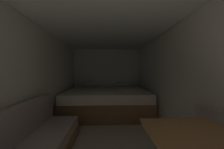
{
  "coord_description": "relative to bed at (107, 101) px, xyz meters",
  "views": [
    {
      "loc": [
        0.01,
        -0.39,
        1.27
      ],
      "look_at": [
        0.12,
        2.61,
        1.2
      ],
      "focal_mm": 21.18,
      "sensor_mm": 36.0,
      "label": 1
    }
  ],
  "objects": [
    {
      "name": "ground_plane",
      "position": [
        0.0,
        -1.66,
        -0.36
      ],
      "size": [
        7.34,
        7.34,
        0.0
      ],
      "primitive_type": "plane",
      "color": "#B2A893"
    },
    {
      "name": "wall_left",
      "position": [
        -1.29,
        -1.66,
        0.71
      ],
      "size": [
        0.05,
        5.34,
        2.13
      ],
      "primitive_type": "cube",
      "color": "silver",
      "rests_on": "ground"
    },
    {
      "name": "wall_right",
      "position": [
        1.29,
        -1.66,
        0.71
      ],
      "size": [
        0.05,
        5.34,
        2.13
      ],
      "primitive_type": "cube",
      "color": "silver",
      "rests_on": "ground"
    },
    {
      "name": "ceiling_slab",
      "position": [
        0.0,
        -1.66,
        1.8
      ],
      "size": [
        2.63,
        5.34,
        0.05
      ],
      "primitive_type": "cube",
      "color": "white",
      "rests_on": "wall_left"
    },
    {
      "name": "wall_back",
      "position": [
        0.0,
        1.04,
        0.71
      ],
      "size": [
        2.63,
        0.05,
        2.13
      ],
      "primitive_type": "cube",
      "color": "silver",
      "rests_on": "ground"
    },
    {
      "name": "dinette_table",
      "position": [
        0.72,
        -3.03,
        0.31
      ],
      "size": [
        0.74,
        0.71,
        0.76
      ],
      "color": "olive",
      "rests_on": "ground"
    },
    {
      "name": "bed",
      "position": [
        0.0,
        0.0,
        0.0
      ],
      "size": [
        2.41,
        1.95,
        0.89
      ],
      "color": "brown",
      "rests_on": "ground"
    }
  ]
}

